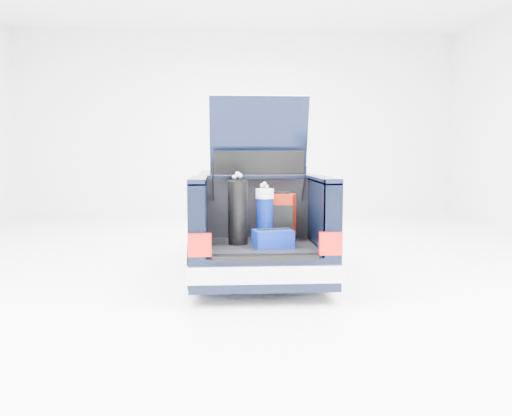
{
  "coord_description": "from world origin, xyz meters",
  "views": [
    {
      "loc": [
        -0.51,
        -8.14,
        1.76
      ],
      "look_at": [
        0.0,
        -0.5,
        0.96
      ],
      "focal_mm": 38.0,
      "sensor_mm": 36.0,
      "label": 1
    }
  ],
  "objects": [
    {
      "name": "ground",
      "position": [
        0.0,
        0.0,
        0.0
      ],
      "size": [
        14.0,
        14.0,
        0.0
      ],
      "primitive_type": "plane",
      "color": "white",
      "rests_on": "ground"
    },
    {
      "name": "car",
      "position": [
        -0.0,
        0.11,
        0.67
      ],
      "size": [
        1.87,
        4.65,
        2.47
      ],
      "color": "black",
      "rests_on": "ground"
    },
    {
      "name": "red_suitcase",
      "position": [
        0.26,
        -1.2,
        0.9
      ],
      "size": [
        0.45,
        0.37,
        0.64
      ],
      "rotation": [
        0.0,
        0.0,
        -0.33
      ],
      "color": "#701303",
      "rests_on": "car"
    },
    {
      "name": "black_golf_bag",
      "position": [
        -0.29,
        -1.46,
        1.01
      ],
      "size": [
        0.28,
        0.34,
        0.9
      ],
      "rotation": [
        0.0,
        0.0,
        -0.12
      ],
      "color": "black",
      "rests_on": "car"
    },
    {
      "name": "blue_golf_bag",
      "position": [
        0.06,
        -1.27,
        0.95
      ],
      "size": [
        0.25,
        0.25,
        0.77
      ],
      "rotation": [
        0.0,
        0.0,
        0.1
      ],
      "color": "black",
      "rests_on": "car"
    },
    {
      "name": "blue_duffel",
      "position": [
        0.12,
        -1.72,
        0.71
      ],
      "size": [
        0.51,
        0.38,
        0.24
      ],
      "rotation": [
        0.0,
        0.0,
        0.2
      ],
      "color": "#041365",
      "rests_on": "car"
    }
  ]
}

